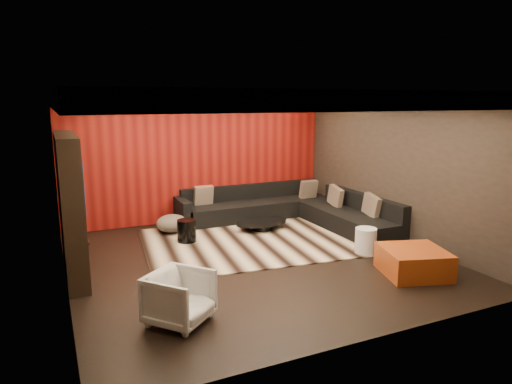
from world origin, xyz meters
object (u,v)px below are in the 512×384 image
drum_stool (187,231)px  armchair (180,298)px  coffee_table (262,225)px  white_side_table (366,241)px  orange_ottoman (413,262)px  sectional_sofa (291,211)px

drum_stool → armchair: 3.26m
coffee_table → drum_stool: size_ratio=2.65×
coffee_table → white_side_table: 2.36m
armchair → orange_ottoman: bearing=-40.1°
coffee_table → orange_ottoman: 3.41m
coffee_table → drum_stool: (-1.67, -0.13, 0.12)m
sectional_sofa → armchair: bearing=-134.7°
white_side_table → orange_ottoman: 1.11m
white_side_table → sectional_sofa: bearing=94.2°
drum_stool → orange_ottoman: drum_stool is taller
white_side_table → sectional_sofa: size_ratio=0.13×
coffee_table → orange_ottoman: bearing=-71.0°
coffee_table → armchair: (-2.65, -3.24, 0.21)m
drum_stool → white_side_table: (2.71, -1.98, 0.00)m
white_side_table → armchair: bearing=-163.1°
armchair → sectional_sofa: bearing=4.9°
drum_stool → armchair: (-0.99, -3.11, 0.09)m
orange_ottoman → drum_stool: bearing=131.9°
coffee_table → armchair: size_ratio=1.59×
coffee_table → white_side_table: size_ratio=2.40×
armchair → sectional_sofa: (3.52, 3.55, -0.06)m
drum_stool → sectional_sofa: (2.53, 0.45, 0.03)m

